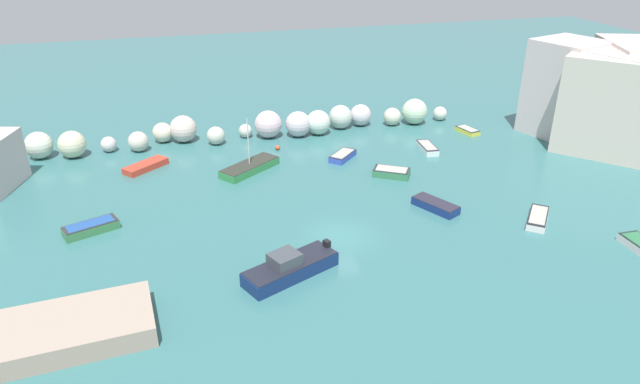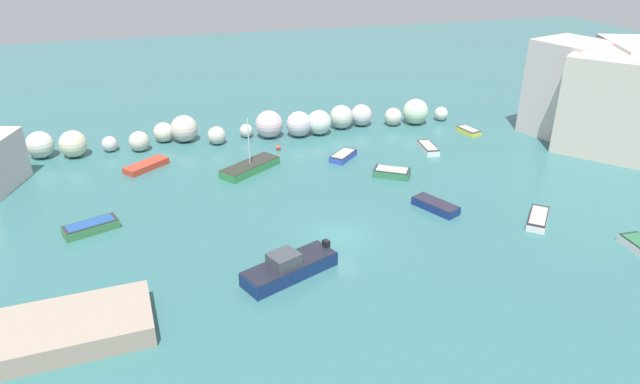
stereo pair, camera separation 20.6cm
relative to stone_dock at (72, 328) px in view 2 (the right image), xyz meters
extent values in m
plane|color=#356D6E|center=(16.90, 6.40, -0.61)|extent=(160.00, 160.00, 0.00)
cube|color=beige|center=(45.00, 20.70, 4.12)|extent=(7.42, 7.37, 9.47)
cube|color=beige|center=(50.64, 17.70, 4.15)|extent=(8.89, 10.52, 9.53)
cube|color=beige|center=(45.71, 14.63, 3.94)|extent=(9.72, 10.11, 9.10)
cube|color=silver|center=(46.40, 16.07, 3.99)|extent=(6.92, 9.77, 9.21)
sphere|color=silver|center=(-5.55, 27.85, 0.64)|extent=(2.50, 2.50, 2.50)
sphere|color=beige|center=(-2.61, 27.24, 0.64)|extent=(2.52, 2.52, 2.52)
sphere|color=beige|center=(0.52, 27.79, 0.12)|extent=(1.47, 1.47, 1.47)
sphere|color=beige|center=(3.27, 27.15, 0.35)|extent=(1.92, 1.92, 1.92)
sphere|color=beige|center=(5.57, 29.06, 0.37)|extent=(1.97, 1.97, 1.97)
sphere|color=beige|center=(7.59, 28.61, 0.71)|extent=(2.65, 2.65, 2.65)
sphere|color=beige|center=(10.59, 26.99, 0.27)|extent=(1.78, 1.78, 1.78)
sphere|color=beige|center=(13.69, 28.13, 0.07)|extent=(1.37, 1.37, 1.37)
sphere|color=beige|center=(15.95, 27.54, 0.76)|extent=(2.75, 2.75, 2.75)
sphere|color=silver|center=(18.93, 27.01, 0.68)|extent=(2.58, 2.58, 2.58)
sphere|color=silver|center=(21.07, 27.05, 0.64)|extent=(2.51, 2.51, 2.51)
sphere|color=beige|center=(23.83, 28.19, 0.62)|extent=(2.48, 2.48, 2.48)
sphere|color=silver|center=(26.18, 28.46, 0.53)|extent=(2.28, 2.28, 2.28)
sphere|color=beige|center=(29.48, 27.62, 0.33)|extent=(1.88, 1.88, 1.88)
sphere|color=beige|center=(31.98, 27.43, 0.74)|extent=(2.72, 2.72, 2.72)
sphere|color=silver|center=(35.19, 27.72, 0.14)|extent=(1.51, 1.51, 1.51)
cube|color=tan|center=(0.00, 0.00, 0.00)|extent=(8.55, 5.23, 1.23)
sphere|color=#E04C28|center=(16.08, 23.80, -0.38)|extent=(0.47, 0.47, 0.47)
cube|color=#3A7A47|center=(-0.02, 11.82, -0.30)|extent=(3.99, 2.65, 0.63)
cube|color=#2D2D2C|center=(-0.02, 11.82, 0.05)|extent=(3.91, 2.60, 0.06)
cube|color=#234C93|center=(-0.02, 11.82, 0.06)|extent=(3.39, 2.25, 0.08)
cube|color=#338545|center=(12.66, 19.51, -0.29)|extent=(5.78, 4.97, 0.65)
cube|color=#2E3129|center=(12.66, 19.51, 0.07)|extent=(5.66, 4.87, 0.06)
cylinder|color=silver|center=(12.66, 19.51, 2.15)|extent=(0.10, 0.10, 4.23)
cube|color=#334FB8|center=(21.43, 19.95, -0.37)|extent=(3.15, 3.14, 0.50)
cube|color=#242437|center=(21.43, 19.95, -0.09)|extent=(3.09, 3.08, 0.06)
cube|color=#ADA89E|center=(21.43, 19.95, -0.08)|extent=(2.68, 2.67, 0.08)
cube|color=#C73C29|center=(3.82, 22.49, -0.33)|extent=(4.07, 3.66, 0.57)
cube|color=white|center=(29.86, 19.67, -0.35)|extent=(1.53, 3.31, 0.52)
cube|color=#241F2B|center=(29.86, 19.67, -0.06)|extent=(1.50, 3.24, 0.06)
cube|color=#ADA89E|center=(29.86, 19.67, -0.05)|extent=(1.30, 2.81, 0.08)
cube|color=navy|center=(25.17, 8.35, -0.32)|extent=(2.87, 3.90, 0.59)
cube|color=#292635|center=(25.17, 8.35, 0.01)|extent=(2.81, 3.82, 0.06)
cube|color=navy|center=(12.42, 2.64, -0.16)|extent=(6.49, 4.35, 0.90)
cube|color=#1E202C|center=(12.42, 2.64, 0.32)|extent=(6.36, 4.26, 0.06)
cube|color=#3F444C|center=(12.03, 2.47, 0.70)|extent=(2.23, 2.12, 0.83)
cube|color=black|center=(15.13, 3.84, 0.54)|extent=(0.51, 0.55, 0.50)
cube|color=yellow|center=(36.13, 23.20, -0.42)|extent=(1.75, 2.78, 0.40)
cube|color=#1C2C33|center=(36.13, 23.20, -0.19)|extent=(1.71, 2.73, 0.06)
cube|color=#ADA89E|center=(36.13, 23.20, -0.18)|extent=(1.49, 2.36, 0.08)
cube|color=white|center=(-3.48, 0.85, -0.38)|extent=(3.71, 3.29, 0.48)
cube|color=#232230|center=(-3.48, 0.85, -0.11)|extent=(3.64, 3.22, 0.06)
cube|color=white|center=(31.56, 4.52, -0.37)|extent=(3.34, 3.61, 0.48)
cube|color=black|center=(31.56, 4.52, -0.11)|extent=(3.27, 3.54, 0.06)
cube|color=#ADA89E|center=(31.56, 4.52, -0.10)|extent=(2.84, 3.07, 0.08)
cube|color=#377C4F|center=(24.29, 15.07, -0.31)|extent=(3.45, 2.98, 0.60)
cube|color=#242C34|center=(24.29, 15.07, 0.02)|extent=(3.38, 2.92, 0.06)
cube|color=#ADA89E|center=(24.29, 15.07, 0.03)|extent=(2.94, 2.53, 0.08)
camera|label=1|loc=(6.01, -26.65, 19.66)|focal=32.02mm
camera|label=2|loc=(6.21, -26.71, 19.66)|focal=32.02mm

